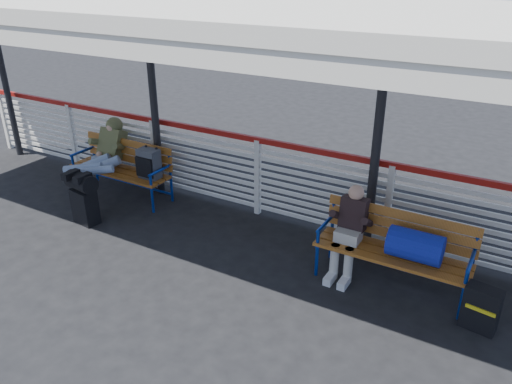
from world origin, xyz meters
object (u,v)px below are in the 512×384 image
Objects in this scene: luggage_stack at (83,196)px; companion_person at (349,231)px; bench_left at (132,163)px; traveler_man at (99,161)px; suitcase_side at (481,309)px; bench_right at (406,245)px.

companion_person is at bearing 18.56° from luggage_stack.
bench_left is 1.10× the size of traveler_man.
bench_left reaches higher than suitcase_side.
bench_right is 1.10× the size of traveler_man.
luggage_stack is 1.60× the size of suitcase_side.
companion_person reaches higher than suitcase_side.
luggage_stack is at bearing -167.03° from suitcase_side.
luggage_stack is 4.59m from bench_right.
traveler_man is 5.82m from suitcase_side.
luggage_stack is at bearing -90.77° from bench_left.
bench_right is 3.59× the size of suitcase_side.
suitcase_side is at bearing -2.92° from traveler_man.
traveler_man is (-4.88, -0.01, 0.09)m from bench_right.
suitcase_side is at bearing -10.54° from companion_person.
traveler_man is at bearing -179.96° from companion_person.
bench_right is at bearing 0.08° from traveler_man.
luggage_stack is 0.70× the size of companion_person.
suitcase_side is at bearing -18.22° from bench_right.
companion_person is 2.28× the size of suitcase_side.
traveler_man reaches higher than luggage_stack.
bench_left is at bearing 43.75° from traveler_man.
bench_left is at bearing 97.64° from luggage_stack.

